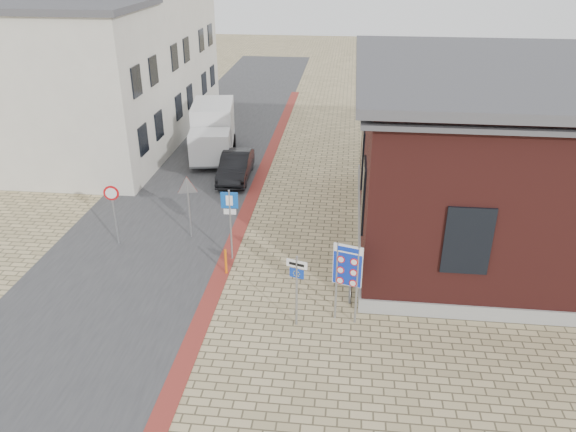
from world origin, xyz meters
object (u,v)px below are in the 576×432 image
at_px(box_truck, 213,131).
at_px(border_sign, 347,267).
at_px(parking_sign, 230,212).
at_px(bollard, 226,262).
at_px(essen_sign, 297,280).
at_px(sedan, 236,166).

relative_size(box_truck, border_sign, 2.07).
xyz_separation_m(border_sign, parking_sign, (-4.30, 3.36, 0.01)).
height_order(border_sign, bollard, border_sign).
xyz_separation_m(border_sign, essen_sign, (-1.50, -0.39, -0.31)).
bearing_deg(box_truck, essen_sign, -76.62).
xyz_separation_m(sedan, border_sign, (5.70, -11.24, 1.28)).
xyz_separation_m(sedan, parking_sign, (1.40, -7.89, 1.29)).
relative_size(sedan, parking_sign, 1.43).
bearing_deg(parking_sign, border_sign, -41.18).
bearing_deg(parking_sign, sedan, 96.85).
bearing_deg(sedan, border_sign, -65.41).
xyz_separation_m(box_truck, border_sign, (7.58, -14.42, 0.50)).
bearing_deg(essen_sign, border_sign, 31.69).
bearing_deg(bollard, sedan, 98.90).
distance_m(sedan, border_sign, 12.67).
bearing_deg(parking_sign, essen_sign, -56.45).
bearing_deg(box_truck, parking_sign, -82.43).
height_order(box_truck, border_sign, box_truck).
bearing_deg(essen_sign, parking_sign, 143.83).
relative_size(essen_sign, parking_sign, 0.87).
bearing_deg(parking_sign, box_truck, 103.28).
bearing_deg(sedan, parking_sign, -82.23).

